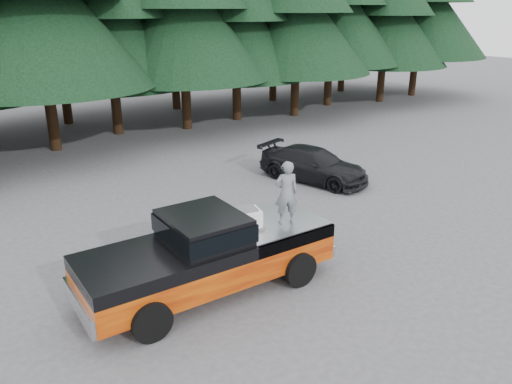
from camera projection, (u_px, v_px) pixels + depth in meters
ground at (244, 273)px, 12.36m from camera, size 120.00×120.00×0.00m
pickup_truck at (209, 264)px, 11.39m from camera, size 6.00×2.04×1.33m
truck_cab at (204, 227)px, 11.01m from camera, size 1.66×1.90×0.59m
air_compressor at (246, 219)px, 11.59m from camera, size 0.74×0.65×0.44m
man_on_bed at (286, 193)px, 11.68m from camera, size 0.66×0.54×1.54m
parked_car at (314, 165)px, 18.79m from camera, size 3.03×4.61×1.24m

